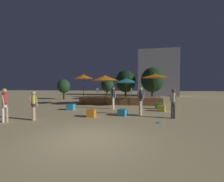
# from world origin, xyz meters

# --- Properties ---
(ground_plane) EXTENTS (120.00, 120.00, 0.00)m
(ground_plane) POSITION_xyz_m (0.00, 0.00, 0.00)
(ground_plane) COLOR tan
(wooden_deck) EXTENTS (8.61, 2.75, 0.83)m
(wooden_deck) POSITION_xyz_m (-0.11, 11.26, 0.38)
(wooden_deck) COLOR brown
(wooden_deck) RESTS_ON ground
(patio_umbrella_0) EXTENTS (2.65, 2.65, 2.79)m
(patio_umbrella_0) POSITION_xyz_m (0.63, 9.76, 2.49)
(patio_umbrella_0) COLOR brown
(patio_umbrella_0) RESTS_ON ground
(patio_umbrella_1) EXTENTS (2.19, 2.19, 3.24)m
(patio_umbrella_1) POSITION_xyz_m (-3.85, 9.70, 2.92)
(patio_umbrella_1) COLOR brown
(patio_umbrella_1) RESTS_ON ground
(patio_umbrella_2) EXTENTS (2.54, 2.54, 3.17)m
(patio_umbrella_2) POSITION_xyz_m (3.37, 9.46, 2.91)
(patio_umbrella_2) COLOR brown
(patio_umbrella_2) RESTS_ON ground
(patio_umbrella_3) EXTENTS (2.88, 2.88, 3.12)m
(patio_umbrella_3) POSITION_xyz_m (-1.58, 9.87, 2.77)
(patio_umbrella_3) COLOR brown
(patio_umbrella_3) RESTS_ON ground
(cube_seat_0) EXTENTS (0.61, 0.61, 0.47)m
(cube_seat_0) POSITION_xyz_m (-3.62, 6.24, 0.23)
(cube_seat_0) COLOR #2D9EDB
(cube_seat_0) RESTS_ON ground
(cube_seat_1) EXTENTS (0.64, 0.64, 0.43)m
(cube_seat_1) POSITION_xyz_m (0.79, 4.57, 0.21)
(cube_seat_1) COLOR #2D9EDB
(cube_seat_1) RESTS_ON ground
(cube_seat_2) EXTENTS (0.68, 0.68, 0.44)m
(cube_seat_2) POSITION_xyz_m (3.58, 6.88, 0.22)
(cube_seat_2) COLOR yellow
(cube_seat_2) RESTS_ON ground
(cube_seat_3) EXTENTS (0.50, 0.50, 0.48)m
(cube_seat_3) POSITION_xyz_m (-1.10, 3.82, 0.24)
(cube_seat_3) COLOR orange
(cube_seat_3) RESTS_ON ground
(cube_seat_4) EXTENTS (0.58, 0.58, 0.49)m
(cube_seat_4) POSITION_xyz_m (3.49, 8.04, 0.25)
(cube_seat_4) COLOR #4CC651
(cube_seat_4) RESTS_ON ground
(person_0) EXTENTS (0.46, 0.28, 1.63)m
(person_0) POSITION_xyz_m (-4.04, 2.39, 0.90)
(person_0) COLOR tan
(person_0) RESTS_ON ground
(person_1) EXTENTS (0.54, 0.34, 1.85)m
(person_1) POSITION_xyz_m (1.96, 4.94, 1.07)
(person_1) COLOR tan
(person_1) RESTS_ON ground
(person_2) EXTENTS (0.51, 0.36, 1.75)m
(person_2) POSITION_xyz_m (3.88, 4.27, 0.99)
(person_2) COLOR brown
(person_2) RESTS_ON ground
(person_3) EXTENTS (0.30, 0.54, 1.81)m
(person_3) POSITION_xyz_m (-5.21, 1.68, 1.00)
(person_3) COLOR tan
(person_3) RESTS_ON ground
(person_4) EXTENTS (0.50, 0.31, 1.87)m
(person_4) POSITION_xyz_m (-0.29, 7.36, 1.08)
(person_4) COLOR white
(person_4) RESTS_ON ground
(bistro_chair_0) EXTENTS (0.48, 0.48, 0.90)m
(bistro_chair_0) POSITION_xyz_m (-1.05, 11.29, 1.38)
(bistro_chair_0) COLOR #1E4C47
(bistro_chair_0) RESTS_ON wooden_deck
(bistro_chair_1) EXTENTS (0.47, 0.47, 0.90)m
(bistro_chair_1) POSITION_xyz_m (-2.94, 12.07, 1.38)
(bistro_chair_1) COLOR #47474C
(bistro_chair_1) RESTS_ON wooden_deck
(bistro_chair_2) EXTENTS (0.45, 0.44, 0.90)m
(bistro_chair_2) POSITION_xyz_m (0.96, 11.98, 1.38)
(bistro_chair_2) COLOR #47474C
(bistro_chair_2) RESTS_ON wooden_deck
(frisbee_disc) EXTENTS (0.25, 0.25, 0.03)m
(frisbee_disc) POSITION_xyz_m (2.90, 2.93, 0.02)
(frisbee_disc) COLOR #33B2D8
(frisbee_disc) RESTS_ON ground
(background_tree_0) EXTENTS (2.79, 2.79, 4.18)m
(background_tree_0) POSITION_xyz_m (0.06, 15.73, 2.63)
(background_tree_0) COLOR #3D2B1C
(background_tree_0) RESTS_ON ground
(background_tree_1) EXTENTS (2.15, 2.15, 3.37)m
(background_tree_1) POSITION_xyz_m (-3.44, 19.90, 2.17)
(background_tree_1) COLOR #3D2B1C
(background_tree_1) RESTS_ON ground
(background_tree_2) EXTENTS (1.87, 1.87, 2.99)m
(background_tree_2) POSITION_xyz_m (-9.14, 15.50, 1.95)
(background_tree_2) COLOR #3D2B1C
(background_tree_2) RESTS_ON ground
(background_tree_3) EXTENTS (2.99, 2.99, 4.43)m
(background_tree_3) POSITION_xyz_m (3.65, 15.28, 2.77)
(background_tree_3) COLOR #3D2B1C
(background_tree_3) RESTS_ON ground
(distant_building) EXTENTS (7.71, 4.43, 9.18)m
(distant_building) POSITION_xyz_m (5.56, 26.67, 4.59)
(distant_building) COLOR gray
(distant_building) RESTS_ON ground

